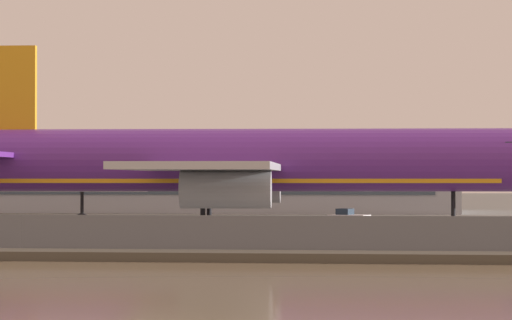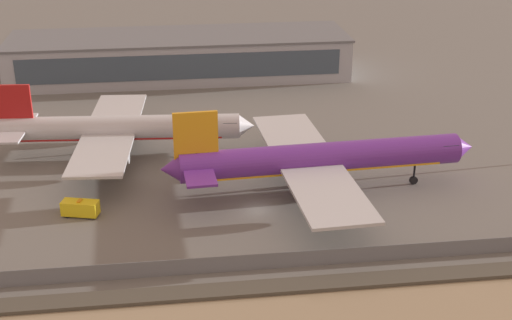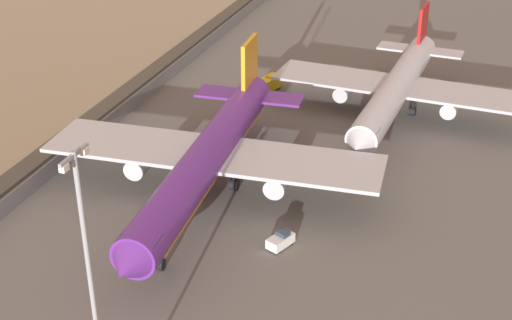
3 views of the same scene
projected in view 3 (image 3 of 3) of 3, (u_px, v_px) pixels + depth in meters
The scene contains 8 objects.
ground_plane at pixel (202, 155), 97.05m from camera, with size 500.00×500.00×0.00m, color #66635E.
shoreline_seawall at pixel (70, 134), 102.61m from camera, with size 320.00×3.00×0.50m.
perimeter_fence at pixel (97, 132), 100.96m from camera, with size 280.00×0.10×2.24m.
cargo_jet_purple at pixel (209, 156), 84.90m from camera, with size 48.77×41.80×14.27m.
passenger_jet_silver at pixel (397, 87), 105.84m from camera, with size 45.05×38.75×13.17m.
baggage_tug at pixel (281, 240), 77.29m from camera, with size 3.57×2.72×1.80m.
ops_van at pixel (269, 83), 117.49m from camera, with size 5.57×3.39×2.48m.
apron_light_mast_apron_west at pixel (92, 294), 48.76m from camera, with size 3.20×0.40×24.47m.
Camera 3 is at (79.84, 33.91, 44.14)m, focal length 50.00 mm.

